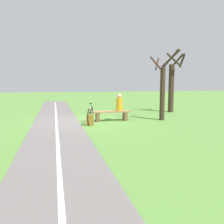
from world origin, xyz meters
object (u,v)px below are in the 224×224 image
at_px(bench, 111,114).
at_px(backpack, 90,120).
at_px(tree_far_right, 172,83).
at_px(bicycle, 90,115).
at_px(person_seated, 119,103).
at_px(tree_mid_field, 162,90).

height_order(bench, backpack, bench).
xyz_separation_m(backpack, tree_far_right, (-5.93, -3.45, 1.60)).
height_order(bench, bicycle, bicycle).
bearing_deg(person_seated, bicycle, 19.76).
height_order(person_seated, tree_far_right, tree_far_right).
bearing_deg(tree_far_right, backpack, 30.22).
bearing_deg(tree_far_right, tree_mid_field, 53.07).
xyz_separation_m(bicycle, tree_mid_field, (-3.67, -0.10, 1.13)).
distance_m(tree_mid_field, tree_far_right, 3.61).
relative_size(backpack, tree_mid_field, 0.13).
bearing_deg(bicycle, person_seated, 124.22).
distance_m(person_seated, tree_far_right, 5.06).
xyz_separation_m(bench, backpack, (1.24, 0.97, -0.11)).
xyz_separation_m(bicycle, tree_far_right, (-5.83, -2.97, 1.44)).
relative_size(bench, tree_mid_field, 0.53).
distance_m(bench, tree_far_right, 5.51).
xyz_separation_m(bench, tree_far_right, (-4.69, -2.48, 1.49)).
bearing_deg(tree_mid_field, bench, -8.80).
height_order(tree_mid_field, tree_far_right, tree_far_right).
bearing_deg(person_seated, bench, 0.00).
bearing_deg(tree_mid_field, person_seated, -9.91).
distance_m(person_seated, bicycle, 1.68).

